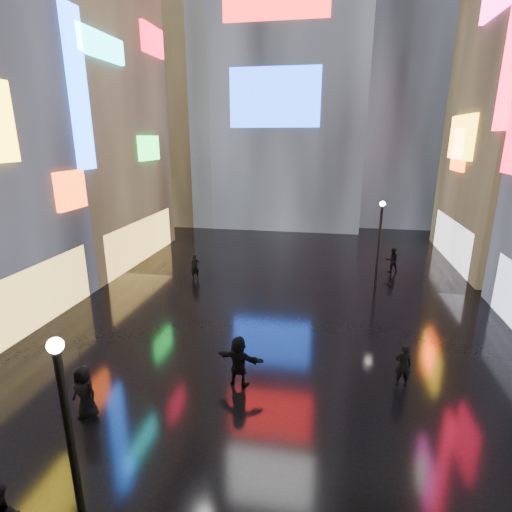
# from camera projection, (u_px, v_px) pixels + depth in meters

# --- Properties ---
(ground) EXTENTS (140.00, 140.00, 0.00)m
(ground) POSITION_uv_depth(u_px,v_px,m) (283.00, 302.00, 21.83)
(ground) COLOR black
(ground) RESTS_ON ground
(building_left_far) EXTENTS (10.28, 12.00, 22.00)m
(building_left_far) POSITION_uv_depth(u_px,v_px,m) (63.00, 102.00, 27.15)
(building_left_far) COLOR black
(building_left_far) RESTS_ON ground
(tower_main) EXTENTS (16.00, 14.20, 42.00)m
(tower_main) POSITION_uv_depth(u_px,v_px,m) (286.00, 5.00, 38.92)
(tower_main) COLOR black
(tower_main) RESTS_ON ground
(tower_flank_right) EXTENTS (12.00, 12.00, 34.00)m
(tower_flank_right) POSITION_uv_depth(u_px,v_px,m) (407.00, 50.00, 39.87)
(tower_flank_right) COLOR black
(tower_flank_right) RESTS_ON ground
(tower_flank_left) EXTENTS (10.00, 10.00, 26.00)m
(tower_flank_left) POSITION_uv_depth(u_px,v_px,m) (176.00, 94.00, 41.29)
(tower_flank_left) COLOR black
(tower_flank_left) RESTS_ON ground
(lamp_near) EXTENTS (0.30, 0.30, 5.20)m
(lamp_near) POSITION_uv_depth(u_px,v_px,m) (71.00, 441.00, 7.85)
(lamp_near) COLOR black
(lamp_near) RESTS_ON ground
(lamp_far) EXTENTS (0.30, 0.30, 5.20)m
(lamp_far) POSITION_uv_depth(u_px,v_px,m) (379.00, 240.00, 23.22)
(lamp_far) COLOR black
(lamp_far) RESTS_ON ground
(pedestrian_4) EXTENTS (1.01, 0.78, 1.83)m
(pedestrian_4) POSITION_uv_depth(u_px,v_px,m) (85.00, 392.00, 12.65)
(pedestrian_4) COLOR black
(pedestrian_4) RESTS_ON ground
(pedestrian_5) EXTENTS (1.85, 0.88, 1.91)m
(pedestrian_5) POSITION_uv_depth(u_px,v_px,m) (239.00, 361.00, 14.32)
(pedestrian_5) COLOR black
(pedestrian_5) RESTS_ON ground
(pedestrian_6) EXTENTS (0.70, 0.64, 1.60)m
(pedestrian_6) POSITION_uv_depth(u_px,v_px,m) (195.00, 267.00, 25.21)
(pedestrian_6) COLOR black
(pedestrian_6) RESTS_ON ground
(pedestrian_7) EXTENTS (0.88, 0.74, 1.63)m
(pedestrian_7) POSITION_uv_depth(u_px,v_px,m) (392.00, 260.00, 26.56)
(pedestrian_7) COLOR black
(pedestrian_7) RESTS_ON ground
(umbrella_2) EXTENTS (1.38, 1.37, 0.89)m
(umbrella_2) POSITION_uv_depth(u_px,v_px,m) (79.00, 354.00, 12.27)
(umbrella_2) COLOR black
(umbrella_2) RESTS_ON pedestrian_4
(pedestrian_8) EXTENTS (0.63, 0.45, 1.64)m
(pedestrian_8) POSITION_uv_depth(u_px,v_px,m) (403.00, 365.00, 14.33)
(pedestrian_8) COLOR black
(pedestrian_8) RESTS_ON ground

